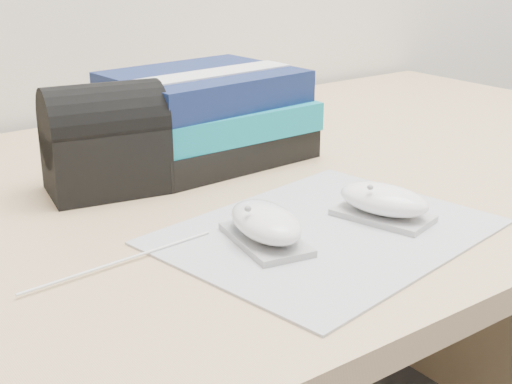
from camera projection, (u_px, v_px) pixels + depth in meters
desk at (196, 322)px, 1.04m from camera, size 1.60×0.80×0.73m
mousepad at (327, 232)px, 0.75m from camera, size 0.37×0.31×0.00m
mouse_rear at (266, 225)px, 0.72m from camera, size 0.08×0.12×0.04m
mouse_front at (383, 202)px, 0.78m from camera, size 0.08×0.12×0.04m
usb_cable at (121, 261)px, 0.68m from camera, size 0.21×0.02×0.00m
book_stack at (208, 116)px, 0.99m from camera, size 0.26×0.21×0.12m
pouch at (105, 140)px, 0.86m from camera, size 0.16×0.12×0.13m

